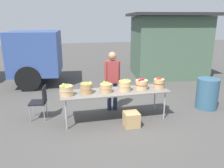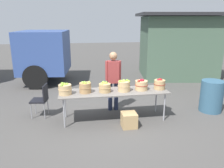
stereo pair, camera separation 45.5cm
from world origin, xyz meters
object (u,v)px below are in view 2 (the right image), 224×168
apple_basket_green_1 (85,87)px  apple_basket_red_0 (141,85)px  apple_basket_green_0 (65,89)px  market_table (114,92)px  vendor_adult (113,77)px  folding_chair (42,98)px  apple_basket_green_2 (105,87)px  trash_barrel (211,96)px  produce_crate (129,120)px  apple_basket_red_1 (160,84)px  apple_basket_green_3 (124,86)px

apple_basket_green_1 → apple_basket_red_0: apple_basket_green_1 is taller
apple_basket_green_0 → market_table: bearing=3.2°
vendor_adult → folding_chair: 1.97m
market_table → apple_basket_green_2: 0.28m
apple_basket_red_0 → trash_barrel: bearing=2.7°
vendor_adult → apple_basket_green_2: bearing=64.7°
apple_basket_green_2 → produce_crate: size_ratio=0.88×
apple_basket_red_1 → trash_barrel: 1.63m
apple_basket_green_3 → apple_basket_red_1: bearing=1.6°
apple_basket_green_2 → apple_basket_red_1: apple_basket_red_1 is taller
apple_basket_red_1 → produce_crate: (-0.90, -0.50, -0.71)m
apple_basket_green_2 → produce_crate: bearing=-42.8°
market_table → apple_basket_green_3: apple_basket_green_3 is taller
apple_basket_red_0 → vendor_adult: size_ratio=0.20×
folding_chair → produce_crate: (2.11, -0.97, -0.33)m
apple_basket_green_2 → folding_chair: 1.71m
apple_basket_green_1 → apple_basket_green_2: apple_basket_green_1 is taller
produce_crate → vendor_adult: bearing=100.0°
apple_basket_green_2 → folding_chair: apple_basket_green_2 is taller
trash_barrel → vendor_adult: bearing=169.0°
apple_basket_green_1 → folding_chair: apple_basket_green_1 is taller
market_table → trash_barrel: (2.75, 0.10, -0.28)m
market_table → apple_basket_red_0: bearing=-0.2°
apple_basket_green_1 → apple_basket_red_1: apple_basket_green_1 is taller
apple_basket_green_0 → folding_chair: 0.91m
apple_basket_green_0 → apple_basket_red_0: bearing=1.9°
apple_basket_green_3 → trash_barrel: apple_basket_green_3 is taller
apple_basket_green_2 → apple_basket_red_1: (1.42, 0.02, 0.01)m
trash_barrel → produce_crate: bearing=-166.4°
apple_basket_green_0 → apple_basket_green_1: (0.48, 0.06, 0.00)m
trash_barrel → apple_basket_green_2: bearing=-177.7°
apple_basket_red_1 → folding_chair: bearing=171.0°
apple_basket_green_2 → vendor_adult: size_ratio=0.19×
apple_basket_green_3 → apple_basket_red_0: (0.46, 0.03, -0.01)m
market_table → apple_basket_red_1: apple_basket_red_1 is taller
produce_crate → apple_basket_green_3: bearing=94.0°
apple_basket_green_1 → folding_chair: 1.27m
apple_basket_green_3 → apple_basket_red_0: apple_basket_green_3 is taller
apple_basket_red_0 → folding_chair: apple_basket_red_0 is taller
apple_basket_green_1 → trash_barrel: apple_basket_green_1 is taller
apple_basket_green_1 → trash_barrel: 3.49m
apple_basket_green_2 → produce_crate: apple_basket_green_2 is taller
market_table → produce_crate: size_ratio=7.70×
apple_basket_green_1 → folding_chair: bearing=156.8°
folding_chair → produce_crate: bearing=74.0°
apple_basket_green_3 → folding_chair: (-2.07, 0.51, -0.38)m
apple_basket_green_1 → apple_basket_red_1: (1.89, 0.00, -0.00)m
apple_basket_green_3 → apple_basket_red_0: size_ratio=0.95×
market_table → apple_basket_red_0: 0.72m
folding_chair → produce_crate: 2.35m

